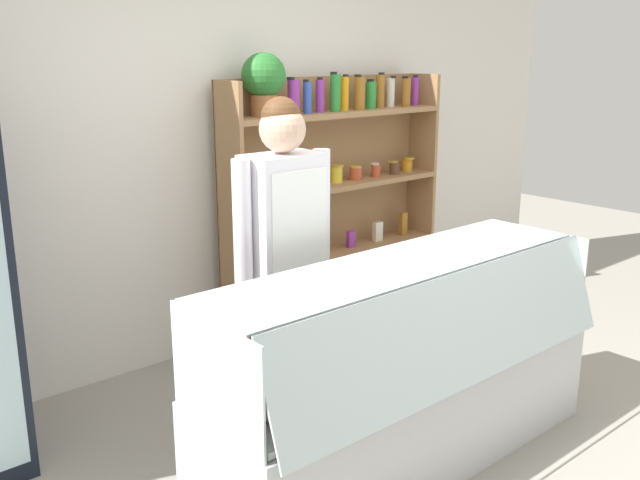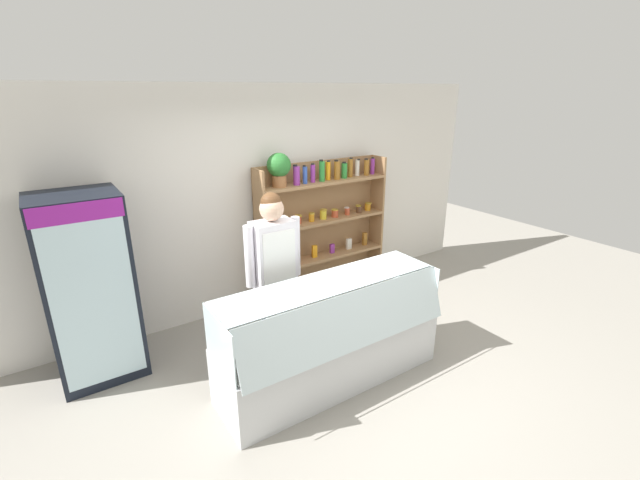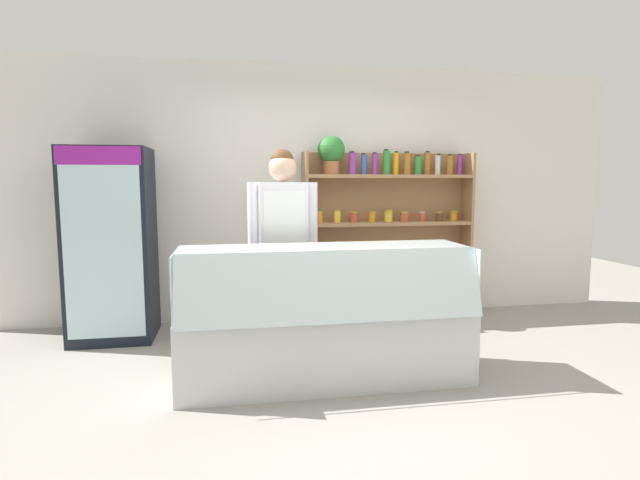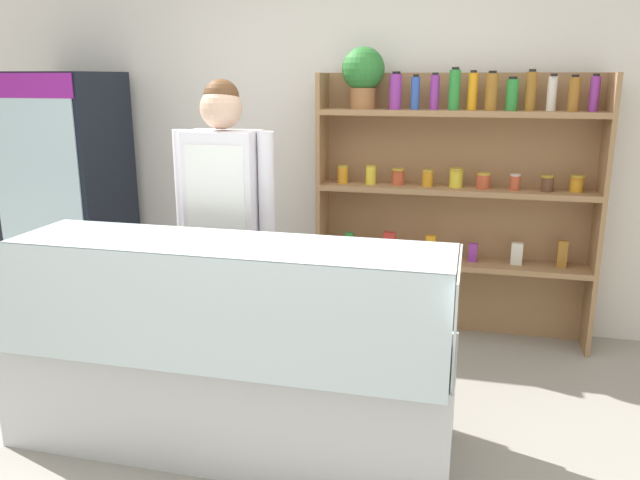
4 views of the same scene
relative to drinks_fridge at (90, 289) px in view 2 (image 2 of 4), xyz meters
name	(u,v)px [view 2 (image 2 of 4)]	position (x,y,z in m)	size (l,w,h in m)	color
ground_plane	(357,376)	(2.01, -1.46, -0.89)	(12.00, 12.00, 0.00)	gray
back_wall	(261,200)	(2.01, 0.50, 0.46)	(6.80, 0.10, 2.70)	white
drinks_fridge	(90,289)	(0.00, 0.00, 0.00)	(0.74, 0.67, 1.79)	black
shelving_unit	(317,216)	(2.68, 0.26, 0.20)	(1.83, 0.29, 1.94)	#9E754C
deli_display_case	(330,351)	(1.77, -1.35, -0.58)	(2.14, 0.71, 1.01)	silver
shop_clerk	(274,264)	(1.53, -0.74, 0.14)	(0.59, 0.25, 1.75)	#383D51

